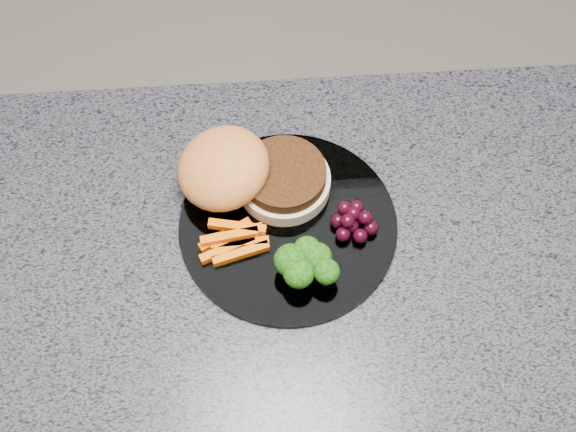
{
  "coord_description": "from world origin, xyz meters",
  "views": [
    {
      "loc": [
        -0.07,
        -0.38,
        1.74
      ],
      "look_at": [
        -0.04,
        0.08,
        0.93
      ],
      "focal_mm": 50.0,
      "sensor_mm": 36.0,
      "label": 1
    }
  ],
  "objects_px": {
    "plate": "(288,225)",
    "grape_bunch": "(354,220)",
    "burger": "(245,174)",
    "island_cabinet": "(315,400)"
  },
  "relations": [
    {
      "from": "grape_bunch",
      "to": "burger",
      "type": "bearing_deg",
      "value": 152.69
    },
    {
      "from": "plate",
      "to": "burger",
      "type": "distance_m",
      "value": 0.08
    },
    {
      "from": "burger",
      "to": "island_cabinet",
      "type": "bearing_deg",
      "value": -70.38
    },
    {
      "from": "plate",
      "to": "grape_bunch",
      "type": "distance_m",
      "value": 0.08
    },
    {
      "from": "island_cabinet",
      "to": "burger",
      "type": "distance_m",
      "value": 0.53
    },
    {
      "from": "plate",
      "to": "grape_bunch",
      "type": "relative_size",
      "value": 4.69
    },
    {
      "from": "island_cabinet",
      "to": "plate",
      "type": "bearing_deg",
      "value": 117.19
    },
    {
      "from": "island_cabinet",
      "to": "grape_bunch",
      "type": "height_order",
      "value": "grape_bunch"
    },
    {
      "from": "island_cabinet",
      "to": "burger",
      "type": "bearing_deg",
      "value": 122.94
    },
    {
      "from": "burger",
      "to": "plate",
      "type": "bearing_deg",
      "value": -63.6
    }
  ]
}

